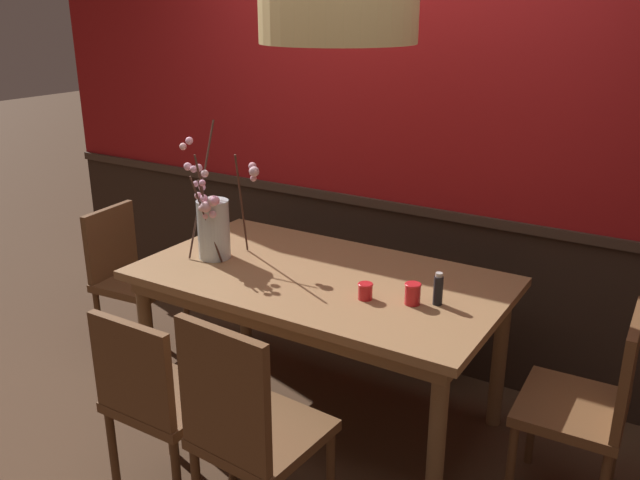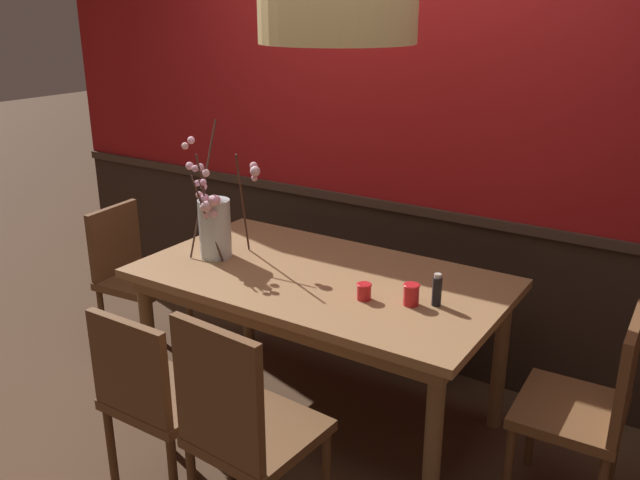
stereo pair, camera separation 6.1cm
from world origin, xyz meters
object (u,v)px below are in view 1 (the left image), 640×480
(chair_far_side_left, at_px, (363,253))
(vase_with_blossoms, at_px, (213,226))
(chair_head_west_end, at_px, (130,273))
(chair_far_side_right, at_px, (434,272))
(pendant_lamp, at_px, (338,6))
(chair_head_east_end, at_px, (592,400))
(chair_near_side_left, at_px, (156,396))
(condiment_bottle, at_px, (438,289))
(candle_holder_nearer_center, at_px, (413,294))
(candle_holder_nearer_edge, at_px, (365,291))
(chair_near_side_right, at_px, (248,427))
(dining_table, at_px, (320,291))

(chair_far_side_left, bearing_deg, vase_with_blossoms, -107.53)
(chair_head_west_end, distance_m, vase_with_blossoms, 0.87)
(chair_far_side_right, height_order, pendant_lamp, pendant_lamp)
(chair_far_side_right, relative_size, pendant_lamp, 1.08)
(chair_head_east_end, distance_m, pendant_lamp, 1.85)
(chair_near_side_left, relative_size, condiment_bottle, 6.06)
(chair_head_west_end, distance_m, candle_holder_nearer_center, 1.85)
(chair_far_side_right, height_order, chair_head_west_end, chair_far_side_right)
(vase_with_blossoms, distance_m, candle_holder_nearer_edge, 0.90)
(chair_far_side_right, height_order, chair_head_east_end, chair_far_side_right)
(chair_far_side_left, distance_m, condiment_bottle, 1.30)
(vase_with_blossoms, bearing_deg, candle_holder_nearer_edge, -3.01)
(chair_near_side_left, relative_size, chair_near_side_right, 0.89)
(chair_far_side_right, relative_size, vase_with_blossoms, 1.46)
(candle_holder_nearer_center, distance_m, condiment_bottle, 0.11)
(candle_holder_nearer_edge, bearing_deg, condiment_bottle, 21.74)
(vase_with_blossoms, distance_m, condiment_bottle, 1.18)
(chair_near_side_right, bearing_deg, chair_near_side_left, 177.58)
(chair_near_side_right, distance_m, candle_holder_nearer_center, 0.90)
(chair_near_side_left, distance_m, chair_near_side_right, 0.48)
(chair_head_west_end, height_order, chair_near_side_right, chair_near_side_right)
(chair_near_side_left, xyz_separation_m, pendant_lamp, (0.37, 0.79, 1.48))
(chair_far_side_left, bearing_deg, pendant_lamp, -68.68)
(vase_with_blossoms, bearing_deg, chair_far_side_left, 72.47)
(chair_head_east_end, height_order, candle_holder_nearer_edge, chair_head_east_end)
(chair_head_west_end, height_order, chair_head_east_end, chair_head_east_end)
(chair_far_side_left, bearing_deg, chair_head_west_end, -139.32)
(dining_table, bearing_deg, chair_far_side_right, 75.18)
(chair_near_side_right, bearing_deg, chair_head_west_end, 150.21)
(chair_near_side_left, xyz_separation_m, candle_holder_nearer_edge, (0.55, 0.73, 0.32))
(candle_holder_nearer_edge, relative_size, condiment_bottle, 0.51)
(chair_head_east_end, bearing_deg, candle_holder_nearer_center, -174.42)
(chair_far_side_right, bearing_deg, chair_near_side_left, -105.18)
(dining_table, height_order, pendant_lamp, pendant_lamp)
(chair_far_side_right, xyz_separation_m, chair_near_side_left, (-0.47, -1.74, -0.03))
(chair_head_west_end, relative_size, candle_holder_nearer_edge, 11.99)
(chair_far_side_left, distance_m, candle_holder_nearer_center, 1.28)
(chair_head_east_end, bearing_deg, chair_far_side_right, 139.59)
(chair_near_side_left, bearing_deg, chair_head_east_end, 29.95)
(chair_far_side_left, bearing_deg, chair_head_east_end, -31.13)
(chair_far_side_right, height_order, chair_near_side_right, chair_near_side_right)
(chair_far_side_right, xyz_separation_m, candle_holder_nearer_center, (0.28, -0.95, 0.29))
(chair_head_west_end, distance_m, chair_head_east_end, 2.57)
(chair_near_side_left, bearing_deg, candle_holder_nearer_center, 46.55)
(condiment_bottle, bearing_deg, pendant_lamp, -172.99)
(dining_table, bearing_deg, condiment_bottle, -1.82)
(dining_table, xyz_separation_m, chair_far_side_left, (-0.25, 0.91, -0.15))
(dining_table, relative_size, candle_holder_nearer_center, 18.32)
(vase_with_blossoms, bearing_deg, dining_table, 8.72)
(chair_head_east_end, xyz_separation_m, vase_with_blossoms, (-1.83, -0.09, 0.43))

